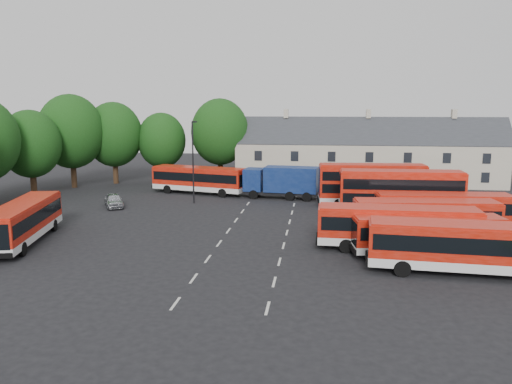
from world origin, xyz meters
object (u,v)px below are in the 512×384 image
bus_west (23,219)px  box_truck (282,181)px  silver_car (114,200)px  lamppost (193,160)px  bus_row_a (464,244)px  bus_dd_south (401,192)px

bus_west → box_truck: size_ratio=1.33×
silver_car → lamppost: lamppost is taller
bus_row_a → bus_dd_south: size_ratio=1.05×
bus_dd_south → lamppost: size_ratio=1.27×
silver_car → lamppost: size_ratio=0.47×
bus_dd_south → lamppost: bearing=165.4°
bus_row_a → box_truck: bearing=122.5°
bus_west → silver_car: bus_west is taller
bus_row_a → bus_west: 31.86m
bus_row_a → box_truck: size_ratio=1.37×
silver_car → bus_dd_south: bearing=-32.6°
bus_dd_south → lamppost: (-21.08, 5.15, 2.13)m
bus_dd_south → bus_west: 32.55m
bus_row_a → lamppost: 30.76m
bus_west → bus_dd_south: bearing=-80.3°
silver_car → lamppost: 9.35m
bus_row_a → bus_west: size_ratio=1.03×
bus_row_a → silver_car: (-30.38, 17.62, -1.27)m
bus_row_a → box_truck: box_truck is taller
silver_car → lamppost: bearing=-6.9°
bus_west → lamppost: (9.12, 17.27, 2.86)m
silver_car → lamppost: (7.84, 3.12, 4.04)m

